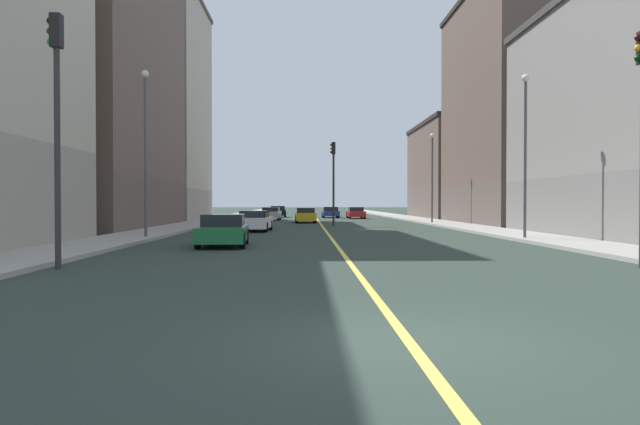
# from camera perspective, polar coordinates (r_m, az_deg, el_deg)

# --- Properties ---
(ground_plane) EXTENTS (400.00, 400.00, 0.00)m
(ground_plane) POSITION_cam_1_polar(r_m,az_deg,el_deg) (8.22, 8.22, -11.79)
(ground_plane) COLOR #29362E
(ground_plane) RESTS_ON ground
(sidewalk_left) EXTENTS (3.17, 168.00, 0.15)m
(sidewalk_left) POSITION_cam_1_polar(r_m,az_deg,el_deg) (58.05, 9.77, -0.74)
(sidewalk_left) COLOR #9E9B93
(sidewalk_left) RESTS_ON ground
(sidewalk_right) EXTENTS (3.17, 168.00, 0.15)m
(sidewalk_right) POSITION_cam_1_polar(r_m,az_deg,el_deg) (57.58, -10.11, -0.76)
(sidewalk_right) COLOR #9E9B93
(sidewalk_right) RESTS_ON ground
(lane_center_stripe) EXTENTS (0.16, 154.00, 0.01)m
(lane_center_stripe) POSITION_cam_1_polar(r_m,az_deg,el_deg) (56.95, -0.13, -0.83)
(lane_center_stripe) COLOR #E5D14C
(lane_center_stripe) RESTS_ON ground
(building_left_mid) EXTENTS (10.56, 17.91, 18.53)m
(building_left_mid) POSITION_cam_1_polar(r_m,az_deg,el_deg) (52.42, 18.91, 9.12)
(building_left_mid) COLOR brown
(building_left_mid) RESTS_ON ground
(building_left_far) EXTENTS (10.56, 17.99, 10.53)m
(building_left_far) POSITION_cam_1_polar(r_m,az_deg,el_deg) (69.95, 13.49, 3.80)
(building_left_far) COLOR brown
(building_left_far) RESTS_ON ground
(building_right_midblock) EXTENTS (10.56, 19.87, 24.25)m
(building_right_midblock) POSITION_cam_1_polar(r_m,az_deg,el_deg) (46.68, -21.27, 13.70)
(building_right_midblock) COLOR brown
(building_right_midblock) RESTS_ON ground
(building_right_distant) EXTENTS (10.56, 15.00, 21.86)m
(building_right_distant) POSITION_cam_1_polar(r_m,az_deg,el_deg) (63.58, -15.64, 9.21)
(building_right_distant) COLOR #9D9688
(building_right_distant) RESTS_ON ground
(traffic_light_right_near) EXTENTS (0.40, 0.32, 6.85)m
(traffic_light_right_near) POSITION_cam_1_polar(r_m,az_deg,el_deg) (18.14, -23.30, 9.01)
(traffic_light_right_near) COLOR #2D2D2D
(traffic_light_right_near) RESTS_ON ground
(traffic_light_median_far) EXTENTS (0.40, 0.32, 6.31)m
(traffic_light_median_far) POSITION_cam_1_polar(r_m,az_deg,el_deg) (46.25, 1.25, 3.78)
(traffic_light_median_far) COLOR #2D2D2D
(traffic_light_median_far) RESTS_ON ground
(street_lamp_left_near) EXTENTS (0.36, 0.36, 7.63)m
(street_lamp_left_near) POSITION_cam_1_polar(r_m,az_deg,el_deg) (30.40, 18.54, 6.45)
(street_lamp_left_near) COLOR #4C4C51
(street_lamp_left_near) RESTS_ON ground
(street_lamp_right_near) EXTENTS (0.36, 0.36, 8.00)m
(street_lamp_right_near) POSITION_cam_1_polar(r_m,az_deg,el_deg) (30.86, -15.93, 6.74)
(street_lamp_right_near) COLOR #4C4C51
(street_lamp_right_near) RESTS_ON ground
(street_lamp_left_far) EXTENTS (0.36, 0.36, 7.19)m
(street_lamp_left_far) POSITION_cam_1_polar(r_m,az_deg,el_deg) (50.38, 10.39, 4.03)
(street_lamp_left_far) COLOR #4C4C51
(street_lamp_left_far) RESTS_ON ground
(car_black) EXTENTS (1.96, 3.95, 1.33)m
(car_black) POSITION_cam_1_polar(r_m,az_deg,el_deg) (72.88, -3.93, 0.08)
(car_black) COLOR black
(car_black) RESTS_ON ground
(car_green) EXTENTS (2.06, 4.34, 1.31)m
(car_green) POSITION_cam_1_polar(r_m,az_deg,el_deg) (25.34, -8.98, -1.66)
(car_green) COLOR #1E6B38
(car_green) RESTS_ON ground
(car_yellow) EXTENTS (1.88, 4.54, 1.31)m
(car_yellow) POSITION_cam_1_polar(r_m,az_deg,el_deg) (53.37, -1.35, -0.26)
(car_yellow) COLOR gold
(car_yellow) RESTS_ON ground
(car_silver) EXTENTS (1.99, 4.29, 1.28)m
(car_silver) POSITION_cam_1_polar(r_m,az_deg,el_deg) (61.55, -4.57, -0.11)
(car_silver) COLOR silver
(car_silver) RESTS_ON ground
(car_white) EXTENTS (2.06, 4.60, 1.27)m
(car_white) POSITION_cam_1_polar(r_m,az_deg,el_deg) (38.13, -6.10, -0.81)
(car_white) COLOR white
(car_white) RESTS_ON ground
(car_red) EXTENTS (1.88, 4.44, 1.25)m
(car_red) POSITION_cam_1_polar(r_m,az_deg,el_deg) (66.96, 3.34, -0.03)
(car_red) COLOR red
(car_red) RESTS_ON ground
(car_blue) EXTENTS (1.97, 4.62, 1.24)m
(car_blue) POSITION_cam_1_polar(r_m,az_deg,el_deg) (70.51, 0.97, 0.02)
(car_blue) COLOR #23389E
(car_blue) RESTS_ON ground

